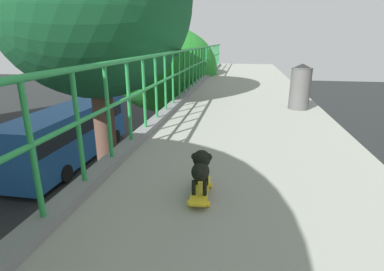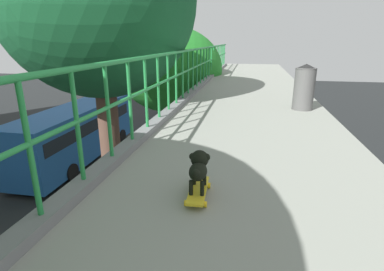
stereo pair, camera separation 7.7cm
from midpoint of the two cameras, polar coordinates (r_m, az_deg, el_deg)
city_bus at (r=19.73m, az=-22.22°, el=0.72°), size 2.74×10.37×3.34m
roadside_tree_mid at (r=7.80m, az=-18.57°, el=22.54°), size 4.55×4.55×10.30m
roadside_tree_far at (r=13.27m, az=-5.31°, el=12.05°), size 4.47×4.47×7.82m
toy_skateboard at (r=2.79m, az=0.81°, el=-10.41°), size 0.22×0.56×0.08m
small_dog at (r=2.73m, az=0.90°, el=-5.93°), size 0.20×0.41×0.34m
litter_bin at (r=6.59m, az=19.63°, el=8.84°), size 0.42×0.42×0.93m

